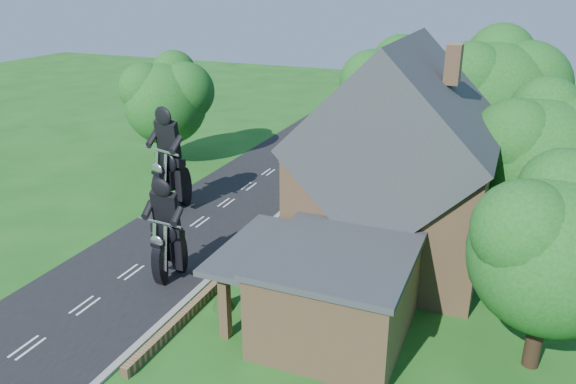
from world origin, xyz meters
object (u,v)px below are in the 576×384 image
at_px(annex, 334,291).
at_px(motorcycle_lead, 170,264).
at_px(house, 396,171).
at_px(motorcycle_follow, 172,195).
at_px(garden_wall, 264,240).

height_order(annex, motorcycle_lead, annex).
relative_size(house, motorcycle_lead, 6.72).
xyz_separation_m(motorcycle_lead, motorcycle_follow, (-4.30, 6.69, 0.19)).
distance_m(garden_wall, house, 7.52).
relative_size(annex, motorcycle_lead, 4.62).
bearing_deg(motorcycle_follow, motorcycle_lead, 138.15).
xyz_separation_m(house, annex, (-0.62, -6.80, -2.58)).
height_order(house, motorcycle_lead, house).
height_order(garden_wall, house, house).
bearing_deg(motorcycle_follow, garden_wall, 178.98).
distance_m(motorcycle_lead, motorcycle_follow, 7.95).
bearing_deg(garden_wall, motorcycle_follow, 163.57).
xyz_separation_m(garden_wall, motorcycle_lead, (-2.33, -4.73, 0.51)).
bearing_deg(garden_wall, house, 9.17).
height_order(house, motorcycle_follow, house).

